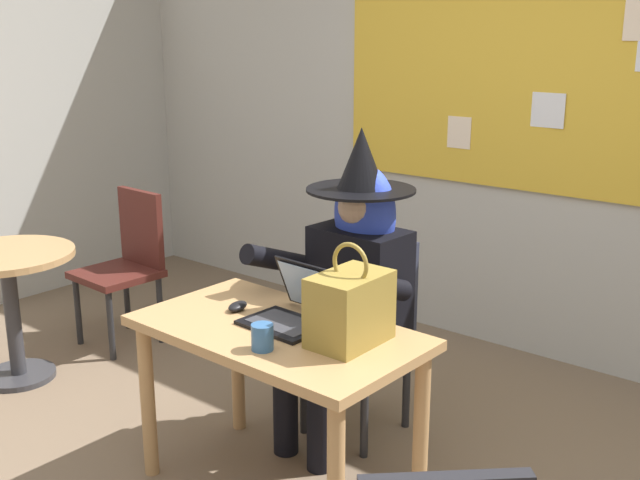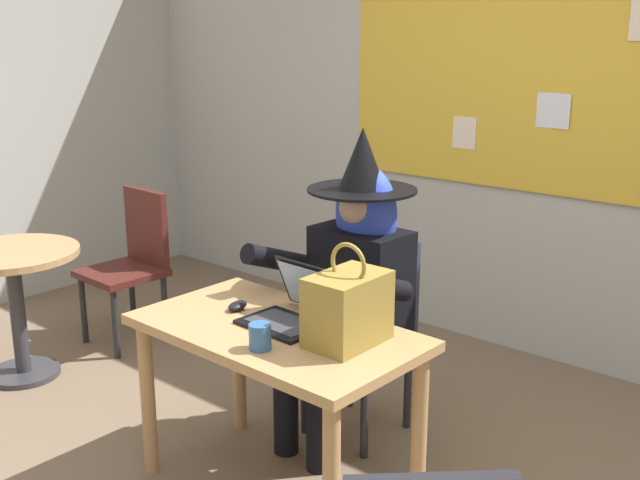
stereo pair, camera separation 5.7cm
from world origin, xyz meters
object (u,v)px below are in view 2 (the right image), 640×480
at_px(desk_main, 276,354).
at_px(computer_mouse, 238,306).
at_px(chair_at_desk, 368,324).
at_px(laptop, 293,309).
at_px(chair_spare_by_window, 133,258).
at_px(side_table_round, 15,285).
at_px(person_costumed, 352,272).
at_px(handbag, 348,308).
at_px(coffee_mug, 260,337).

height_order(desk_main, computer_mouse, computer_mouse).
height_order(chair_at_desk, computer_mouse, chair_at_desk).
distance_m(desk_main, laptop, 0.18).
height_order(chair_at_desk, chair_spare_by_window, chair_spare_by_window).
bearing_deg(laptop, computer_mouse, -166.66).
relative_size(laptop, side_table_round, 0.47).
distance_m(desk_main, person_costumed, 0.59).
relative_size(chair_at_desk, chair_spare_by_window, 1.00).
xyz_separation_m(laptop, side_table_round, (-1.80, -0.19, -0.25)).
height_order(desk_main, handbag, handbag).
bearing_deg(desk_main, person_costumed, 96.64).
bearing_deg(chair_spare_by_window, laptop, 75.90).
distance_m(laptop, side_table_round, 1.83).
relative_size(computer_mouse, coffee_mug, 1.09).
height_order(desk_main, chair_spare_by_window, chair_spare_by_window).
height_order(chair_at_desk, coffee_mug, chair_at_desk).
height_order(person_costumed, coffee_mug, person_costumed).
relative_size(handbag, side_table_round, 0.54).
distance_m(handbag, coffee_mug, 0.33).
distance_m(laptop, computer_mouse, 0.27).
xyz_separation_m(desk_main, chair_at_desk, (-0.06, 0.67, -0.10)).
bearing_deg(computer_mouse, coffee_mug, -44.90).
height_order(laptop, computer_mouse, laptop).
distance_m(person_costumed, handbag, 0.62).
xyz_separation_m(side_table_round, chair_spare_by_window, (0.03, 0.72, -0.01)).
bearing_deg(coffee_mug, chair_spare_by_window, 156.63).
xyz_separation_m(desk_main, computer_mouse, (-0.25, 0.04, 0.13)).
bearing_deg(side_table_round, person_costumed, 21.02).
height_order(laptop, side_table_round, laptop).
bearing_deg(person_costumed, side_table_round, -66.25).
height_order(laptop, chair_spare_by_window, laptop).
bearing_deg(chair_at_desk, coffee_mug, 9.92).
relative_size(chair_at_desk, computer_mouse, 8.63).
relative_size(chair_at_desk, laptop, 2.69).
bearing_deg(chair_spare_by_window, coffee_mug, 69.18).
distance_m(desk_main, chair_at_desk, 0.68).
distance_m(desk_main, handbag, 0.39).
xyz_separation_m(chair_at_desk, laptop, (0.08, -0.59, 0.26)).
bearing_deg(person_costumed, handbag, 39.28).
bearing_deg(person_costumed, computer_mouse, -16.94).
xyz_separation_m(computer_mouse, coffee_mug, (0.35, -0.22, 0.03)).
xyz_separation_m(coffee_mug, chair_spare_by_window, (-1.86, 0.80, -0.25)).
height_order(person_costumed, chair_spare_by_window, person_costumed).
bearing_deg(chair_spare_by_window, chair_at_desk, 94.60).
bearing_deg(chair_at_desk, desk_main, 4.42).
bearing_deg(desk_main, handbag, 10.83).
relative_size(handbag, coffee_mug, 3.98).
distance_m(computer_mouse, handbag, 0.56).
relative_size(desk_main, chair_spare_by_window, 1.26).
height_order(chair_at_desk, laptop, laptop).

